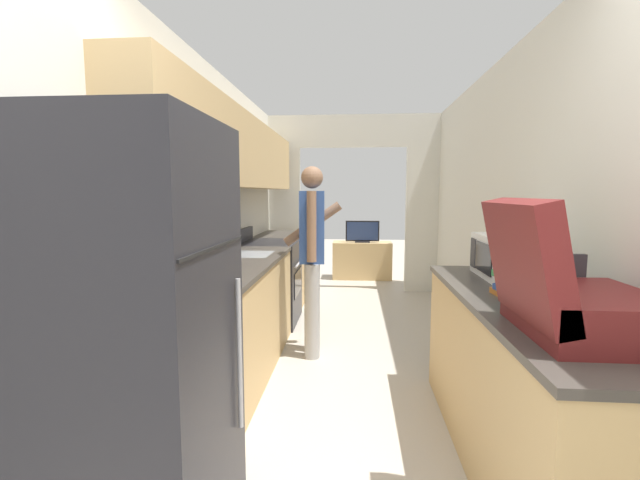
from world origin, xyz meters
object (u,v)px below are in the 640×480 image
Objects in this scene: book_stack at (523,286)px; television at (362,232)px; range_oven at (269,281)px; microwave at (510,257)px; refrigerator at (128,340)px; suitcase at (565,294)px; tv_cabinet at (362,260)px; person at (312,255)px.

book_stack is 0.58× the size of television.
range_oven is 2.69m from microwave.
television is (1.01, 5.44, -0.07)m from refrigerator.
book_stack is (1.73, 0.64, 0.10)m from refrigerator.
suitcase is 1.11m from microwave.
suitcase reaches higher than tv_cabinet.
person is 2.30m from suitcase.
microwave is (1.90, -1.82, 0.57)m from range_oven.
person is 3.12× the size of microwave.
range_oven is at bearing 126.94° from book_stack.
tv_cabinet is (-0.84, 4.29, -0.71)m from microwave.
refrigerator is 3.03m from range_oven.
refrigerator is 5.53m from television.
refrigerator is 3.22× the size of microwave.
range_oven is at bearing 90.96° from refrigerator.
range_oven is 2.67m from television.
tv_cabinet is at bearing -12.13° from person.
book_stack is (1.21, -1.44, 0.07)m from person.
refrigerator is at bearing -147.36° from microwave.
microwave is 0.96× the size of television.
person is 1.71× the size of tv_cabinet.
suitcase is 5.39m from television.
refrigerator is 1.68m from suitcase.
book_stack is at bearing -81.46° from television.
tv_cabinet is 0.48m from television.
refrigerator is at bearing -100.40° from tv_cabinet.
person reaches higher than television.
television is (-0.72, 4.80, -0.17)m from book_stack.
suitcase is (1.67, 0.09, 0.19)m from refrigerator.
tv_cabinet is at bearing 98.47° from book_stack.
range_oven is at bearing -113.47° from television.
refrigerator is 2.14m from person.
suitcase is 1.05× the size of television.
refrigerator is at bearing -89.04° from range_oven.
book_stack is (0.06, 0.55, -0.09)m from suitcase.
person reaches higher than tv_cabinet.
television is at bearing 101.22° from microwave.
range_oven is at bearing -113.11° from tv_cabinet.
television is (0.49, 3.36, -0.10)m from person.
microwave is at bearing -78.78° from television.
range_oven is 2.69m from tv_cabinet.
suitcase reaches higher than television.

